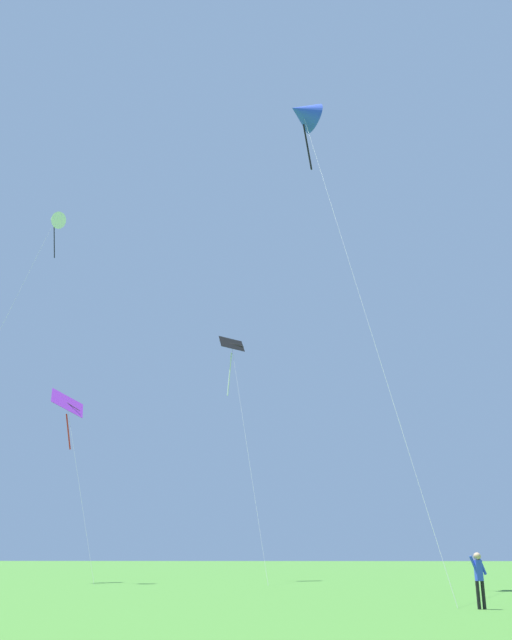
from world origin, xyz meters
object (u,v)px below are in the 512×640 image
object	(u,v)px
kite_black_large	(231,357)
person_near_tree	(479,575)
kite_blue_delta	(303,114)
kite_white_distant	(55,220)
kite_purple_streamer	(68,411)

from	to	relation	value
kite_black_large	person_near_tree	xyz separation A→B (m)	(9.73, -23.63, -13.23)
kite_blue_delta	person_near_tree	world-z (taller)	kite_blue_delta
kite_white_distant	kite_black_large	bearing A→B (deg)	20.49
kite_white_distant	person_near_tree	distance (m)	36.03
person_near_tree	kite_blue_delta	bearing A→B (deg)	110.50
kite_blue_delta	kite_black_large	size ratio (longest dim) A/B	1.67
kite_blue_delta	person_near_tree	xyz separation A→B (m)	(4.59, -12.28, -24.36)
kite_purple_streamer	kite_black_large	bearing A→B (deg)	20.92
kite_blue_delta	kite_black_large	xyz separation A→B (m)	(-5.14, 11.35, -11.13)
kite_purple_streamer	kite_white_distant	bearing A→B (deg)	-161.84
kite_black_large	person_near_tree	bearing A→B (deg)	-67.61
kite_white_distant	kite_blue_delta	bearing A→B (deg)	-22.91
kite_white_distant	kite_blue_delta	size ratio (longest dim) A/B	0.89
kite_purple_streamer	person_near_tree	world-z (taller)	kite_purple_streamer
kite_purple_streamer	kite_white_distant	xyz separation A→B (m)	(-1.82, -0.60, 12.81)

